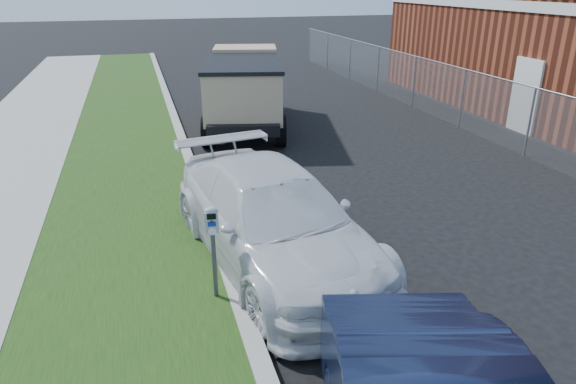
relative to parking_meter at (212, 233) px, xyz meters
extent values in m
plane|color=black|center=(2.88, 0.42, -1.13)|extent=(120.00, 120.00, 0.00)
cube|color=gray|center=(0.28, 2.42, -1.06)|extent=(0.25, 50.00, 0.15)
cube|color=#15370F|center=(-1.32, 2.42, -1.07)|extent=(3.00, 50.00, 0.13)
plane|color=slate|center=(8.88, 7.42, -0.23)|extent=(0.00, 30.00, 30.00)
cylinder|color=gray|center=(8.88, 7.42, 0.67)|extent=(0.04, 30.00, 0.04)
cylinder|color=gray|center=(8.88, 4.42, -0.23)|extent=(0.06, 0.06, 1.80)
cylinder|color=gray|center=(8.88, 7.42, -0.23)|extent=(0.06, 0.06, 1.80)
cylinder|color=gray|center=(8.88, 10.42, -0.23)|extent=(0.06, 0.06, 1.80)
cylinder|color=gray|center=(8.88, 13.42, -0.23)|extent=(0.06, 0.06, 1.80)
cylinder|color=gray|center=(8.88, 16.42, -0.23)|extent=(0.06, 0.06, 1.80)
cylinder|color=gray|center=(8.88, 19.42, -0.23)|extent=(0.06, 0.06, 1.80)
cylinder|color=gray|center=(8.88, 22.42, -0.23)|extent=(0.06, 0.06, 1.80)
cube|color=silver|center=(10.36, 8.42, 2.47)|extent=(0.06, 14.00, 0.30)
cube|color=silver|center=(10.33, 6.42, -0.03)|extent=(0.08, 1.10, 2.20)
cylinder|color=#3F4247|center=(0.00, 0.00, -0.50)|extent=(0.07, 0.07, 1.01)
cube|color=gray|center=(0.00, 0.00, 0.17)|extent=(0.20, 0.14, 0.30)
ellipsoid|color=gray|center=(0.00, 0.00, 0.33)|extent=(0.21, 0.15, 0.11)
cube|color=black|center=(-0.01, -0.06, 0.28)|extent=(0.12, 0.03, 0.08)
cube|color=#0D2597|center=(-0.01, -0.06, 0.16)|extent=(0.11, 0.02, 0.07)
cylinder|color=silver|center=(-0.01, -0.06, 0.05)|extent=(0.11, 0.02, 0.11)
cube|color=#3F4247|center=(-0.01, -0.06, 0.19)|extent=(0.04, 0.01, 0.05)
imported|color=silver|center=(1.12, 1.00, -0.36)|extent=(2.99, 5.58, 1.54)
cube|color=black|center=(2.39, 9.26, -0.50)|extent=(3.14, 5.92, 0.31)
cube|color=#A08667|center=(2.84, 11.24, 0.23)|extent=(2.37, 2.01, 1.76)
cube|color=black|center=(2.84, 11.24, 0.58)|extent=(2.40, 2.03, 0.53)
cube|color=#A08667|center=(2.23, 8.58, 0.23)|extent=(2.88, 4.07, 1.41)
cube|color=black|center=(2.23, 8.58, 0.96)|extent=(2.99, 4.18, 0.11)
cube|color=black|center=(3.02, 12.05, -0.56)|extent=(2.09, 0.60, 0.26)
cylinder|color=black|center=(1.83, 11.38, -0.69)|extent=(0.47, 0.92, 0.88)
cylinder|color=black|center=(3.80, 10.93, -0.69)|extent=(0.47, 0.92, 0.88)
cylinder|color=black|center=(1.30, 9.06, -0.69)|extent=(0.47, 0.92, 0.88)
cylinder|color=black|center=(3.27, 8.61, -0.69)|extent=(0.47, 0.92, 0.88)
cylinder|color=black|center=(0.95, 7.52, -0.69)|extent=(0.47, 0.92, 0.88)
cylinder|color=black|center=(2.92, 7.07, -0.69)|extent=(0.47, 0.92, 0.88)
camera|label=1|loc=(-0.76, -6.25, 3.17)|focal=32.00mm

